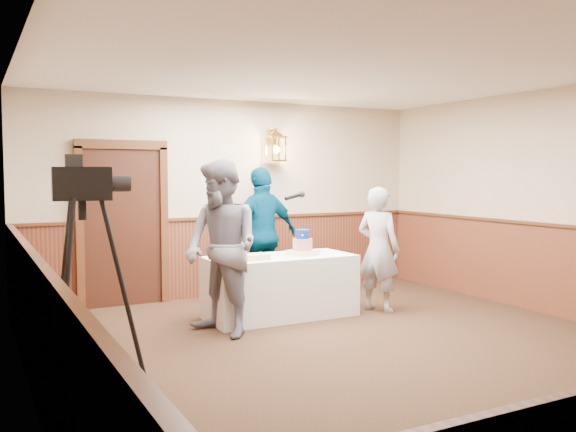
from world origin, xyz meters
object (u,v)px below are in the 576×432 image
assistant_p (263,234)px  interviewer (222,248)px  sheet_cake_yellow (254,257)px  sheet_cake_green (226,254)px  display_table (280,286)px  tiered_cake (303,245)px  tv_camera_rig (84,292)px  baker (378,249)px

assistant_p → interviewer: bearing=41.5°
sheet_cake_yellow → assistant_p: 1.23m
sheet_cake_yellow → interviewer: bearing=-147.7°
sheet_cake_yellow → interviewer: 0.66m
sheet_cake_green → display_table: bearing=-14.8°
tiered_cake → assistant_p: (-0.07, 0.99, 0.05)m
display_table → interviewer: interviewer is taller
display_table → tv_camera_rig: bearing=-148.6°
display_table → sheet_cake_yellow: 0.59m
interviewer → tv_camera_rig: (-1.60, -1.08, -0.14)m
sheet_cake_green → assistant_p: bearing=41.8°
baker → sheet_cake_green: bearing=52.2°
sheet_cake_green → baker: 1.96m
sheet_cake_yellow → interviewer: size_ratio=0.16×
display_table → interviewer: 1.21m
baker → display_table: bearing=52.8°
display_table → sheet_cake_yellow: sheet_cake_yellow is taller
interviewer → baker: interviewer is taller
interviewer → sheet_cake_yellow: bearing=103.2°
interviewer → display_table: bearing=97.5°
display_table → interviewer: size_ratio=0.95×
tv_camera_rig → tiered_cake: bearing=32.6°
tv_camera_rig → sheet_cake_green: bearing=46.9°
display_table → tv_camera_rig: (-2.55, -1.56, 0.44)m
interviewer → assistant_p: interviewer is taller
sheet_cake_yellow → tv_camera_rig: tv_camera_rig is taller
display_table → sheet_cake_yellow: (-0.41, -0.13, 0.41)m
sheet_cake_yellow → tv_camera_rig: size_ratio=0.17×
display_table → tiered_cake: tiered_cake is taller
sheet_cake_green → interviewer: 0.73m
tiered_cake → tv_camera_rig: 3.20m
baker → tv_camera_rig: bearing=84.2°
assistant_p → baker: bearing=121.6°
tiered_cake → sheet_cake_yellow: 0.70m
sheet_cake_green → baker: size_ratio=0.21×
display_table → baker: bearing=-12.9°
interviewer → assistant_p: bearing=121.6°
sheet_cake_green → interviewer: size_ratio=0.17×
interviewer → baker: 2.22m
display_table → interviewer: (-0.95, -0.48, 0.58)m
display_table → tv_camera_rig: tv_camera_rig is taller
sheet_cake_yellow → sheet_cake_green: sheet_cake_green is taller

